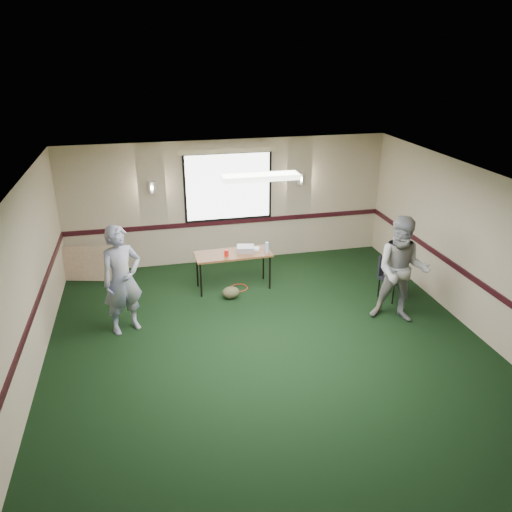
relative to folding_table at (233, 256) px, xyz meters
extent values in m
plane|color=black|center=(0.17, -2.58, -0.69)|extent=(8.00, 8.00, 0.00)
plane|color=tan|center=(0.17, 1.42, 0.66)|extent=(7.00, 0.00, 7.00)
plane|color=tan|center=(-3.33, -2.58, 0.66)|extent=(0.00, 8.00, 8.00)
plane|color=tan|center=(3.67, -2.58, 0.66)|extent=(0.00, 8.00, 8.00)
plane|color=white|center=(0.17, -2.58, 2.01)|extent=(8.00, 8.00, 0.00)
cube|color=black|center=(0.17, 1.41, 0.21)|extent=(7.00, 0.03, 0.10)
cube|color=black|center=(-3.31, -2.58, 0.21)|extent=(0.03, 8.00, 0.10)
cube|color=black|center=(3.66, -2.58, 0.21)|extent=(0.03, 8.00, 0.10)
cube|color=black|center=(0.17, 1.40, 1.01)|extent=(1.90, 0.01, 1.50)
cube|color=white|center=(0.17, 1.39, 1.01)|extent=(1.80, 0.02, 1.40)
cube|color=beige|center=(0.17, 1.39, 1.78)|extent=(2.05, 0.08, 0.10)
cylinder|color=silver|center=(-1.43, 1.36, 1.11)|extent=(0.16, 0.16, 0.25)
cylinder|color=silver|center=(1.77, 1.36, 1.11)|extent=(0.16, 0.16, 0.25)
cube|color=white|center=(0.17, -1.58, 1.95)|extent=(1.20, 0.32, 0.08)
cube|color=#533817|center=(0.00, 0.00, 0.03)|extent=(1.51, 0.64, 0.04)
cylinder|color=black|center=(-0.68, -0.26, -0.34)|extent=(0.04, 0.04, 0.71)
cylinder|color=black|center=(0.69, -0.22, -0.34)|extent=(0.04, 0.04, 0.71)
cylinder|color=black|center=(-0.69, 0.22, -0.34)|extent=(0.04, 0.04, 0.71)
cylinder|color=black|center=(0.68, 0.26, -0.34)|extent=(0.04, 0.04, 0.71)
cube|color=#9B9BA3|center=(0.26, 0.03, 0.11)|extent=(0.37, 0.33, 0.11)
cube|color=white|center=(0.45, 0.06, 0.08)|extent=(0.22, 0.20, 0.05)
cylinder|color=red|center=(-0.15, -0.12, 0.12)|extent=(0.08, 0.08, 0.13)
cylinder|color=#90BAED|center=(0.65, -0.12, 0.16)|extent=(0.07, 0.07, 0.22)
ellipsoid|color=#423D26|center=(-0.14, -0.44, -0.57)|extent=(0.41, 0.37, 0.24)
torus|color=red|center=(0.10, -0.06, -0.68)|extent=(0.45, 0.45, 0.02)
cube|color=#9E7C61|center=(-2.80, 1.02, -0.34)|extent=(1.39, 0.54, 0.71)
cube|color=black|center=(2.88, -1.12, -0.28)|extent=(0.54, 0.54, 0.06)
cube|color=black|center=(2.80, -0.93, -0.04)|extent=(0.40, 0.20, 0.42)
cylinder|color=black|center=(2.79, -1.35, -0.50)|extent=(0.03, 0.03, 0.39)
cylinder|color=black|center=(3.11, -1.21, -0.50)|extent=(0.03, 0.03, 0.39)
cylinder|color=black|center=(2.65, -1.02, -0.50)|extent=(0.03, 0.03, 0.39)
cylinder|color=black|center=(2.98, -0.89, -0.50)|extent=(0.03, 0.03, 0.39)
imported|color=#435195|center=(-2.06, -1.17, 0.25)|extent=(0.81, 0.70, 1.88)
imported|color=#6B7BA6|center=(2.59, -1.87, 0.26)|extent=(1.15, 1.06, 1.90)
camera|label=1|loc=(-1.56, -8.86, 3.83)|focal=35.00mm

